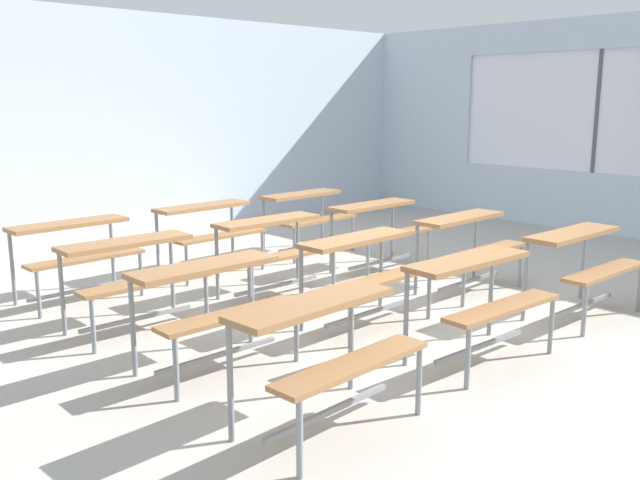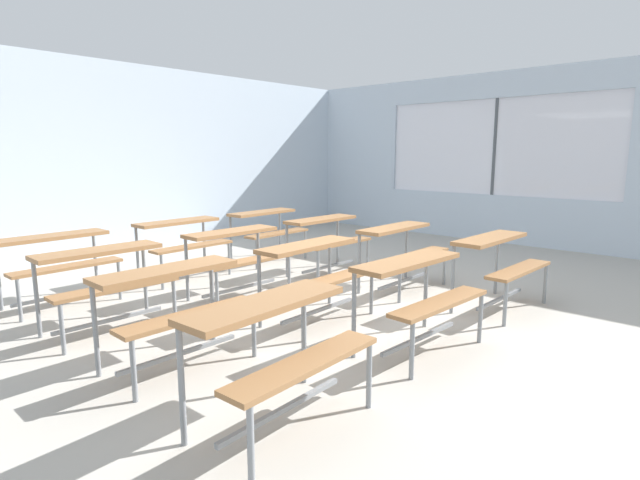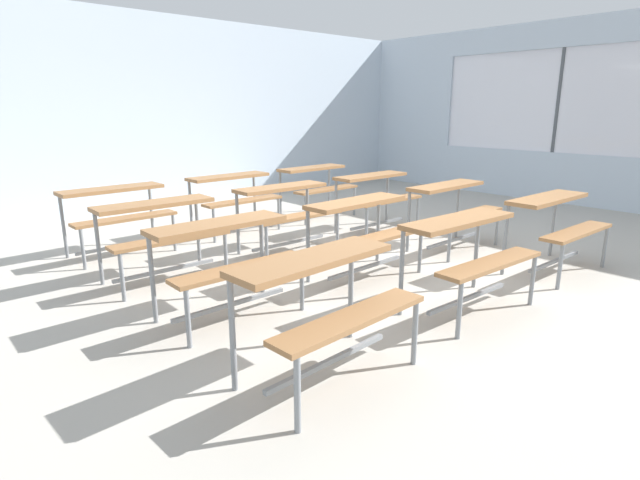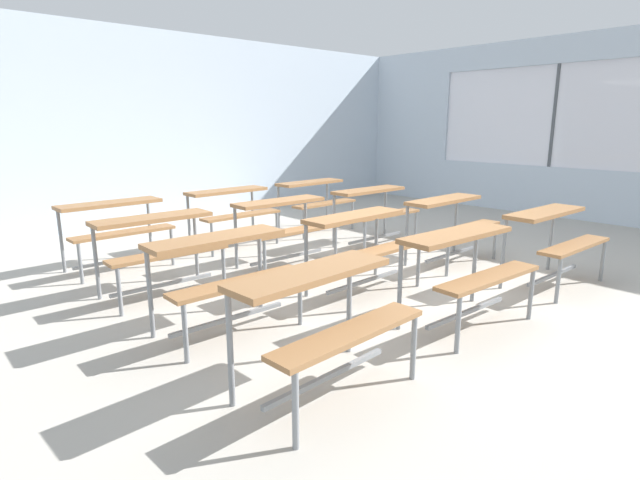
# 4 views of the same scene
# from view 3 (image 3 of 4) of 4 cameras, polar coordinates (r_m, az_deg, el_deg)

# --- Properties ---
(ground) EXTENTS (10.00, 9.00, 0.05)m
(ground) POSITION_cam_3_polar(r_m,az_deg,el_deg) (5.29, 6.83, -3.08)
(ground) COLOR #ADA89E
(wall_back) EXTENTS (10.00, 0.12, 3.00)m
(wall_back) POSITION_cam_3_polar(r_m,az_deg,el_deg) (8.68, -16.36, 13.69)
(wall_back) COLOR silver
(wall_back) RESTS_ON ground
(wall_right) EXTENTS (0.12, 9.00, 3.00)m
(wall_right) POSITION_cam_3_polar(r_m,az_deg,el_deg) (9.35, 29.06, 12.17)
(wall_right) COLOR silver
(wall_right) RESTS_ON ground
(desk_bench_r0c0) EXTENTS (1.12, 0.64, 0.74)m
(desk_bench_r0c0) POSITION_cam_3_polar(r_m,az_deg,el_deg) (2.96, 0.66, -5.60)
(desk_bench_r0c0) COLOR olive
(desk_bench_r0c0) RESTS_ON ground
(desk_bench_r0c1) EXTENTS (1.13, 0.64, 0.74)m
(desk_bench_r0c1) POSITION_cam_3_polar(r_m,az_deg,el_deg) (4.13, 16.65, -0.26)
(desk_bench_r0c1) COLOR olive
(desk_bench_r0c1) RESTS_ON ground
(desk_bench_r0c2) EXTENTS (1.11, 0.62, 0.74)m
(desk_bench_r0c2) POSITION_cam_3_polar(r_m,az_deg,el_deg) (5.46, 25.48, 2.52)
(desk_bench_r0c2) COLOR olive
(desk_bench_r0c2) RESTS_ON ground
(desk_bench_r1c0) EXTENTS (1.10, 0.60, 0.74)m
(desk_bench_r1c0) POSITION_cam_3_polar(r_m,az_deg,el_deg) (3.89, -10.66, -0.78)
(desk_bench_r1c0) COLOR olive
(desk_bench_r1c0) RESTS_ON ground
(desk_bench_r1c1) EXTENTS (1.11, 0.62, 0.74)m
(desk_bench_r1c1) POSITION_cam_3_polar(r_m,az_deg,el_deg) (4.76, 5.11, 2.28)
(desk_bench_r1c1) COLOR olive
(desk_bench_r1c1) RESTS_ON ground
(desk_bench_r1c2) EXTENTS (1.11, 0.60, 0.74)m
(desk_bench_r1c2) POSITION_cam_3_polar(r_m,az_deg,el_deg) (5.95, 15.02, 4.38)
(desk_bench_r1c2) COLOR olive
(desk_bench_r1c2) RESTS_ON ground
(desk_bench_r2c0) EXTENTS (1.11, 0.61, 0.74)m
(desk_bench_r2c0) POSITION_cam_3_polar(r_m,az_deg,el_deg) (4.88, -17.78, 1.95)
(desk_bench_r2c0) COLOR olive
(desk_bench_r2c0) RESTS_ON ground
(desk_bench_r2c1) EXTENTS (1.11, 0.61, 0.74)m
(desk_bench_r2c1) POSITION_cam_3_polar(r_m,az_deg,el_deg) (5.63, -3.80, 4.29)
(desk_bench_r2c1) COLOR olive
(desk_bench_r2c1) RESTS_ON ground
(desk_bench_r2c2) EXTENTS (1.10, 0.60, 0.74)m
(desk_bench_r2c2) POSITION_cam_3_polar(r_m,az_deg,el_deg) (6.62, 6.50, 5.83)
(desk_bench_r2c2) COLOR olive
(desk_bench_r2c2) RESTS_ON ground
(desk_bench_r3c0) EXTENTS (1.11, 0.62, 0.74)m
(desk_bench_r3c0) POSITION_cam_3_polar(r_m,az_deg,el_deg) (5.94, -22.21, 3.77)
(desk_bench_r3c0) COLOR olive
(desk_bench_r3c0) RESTS_ON ground
(desk_bench_r3c1) EXTENTS (1.11, 0.61, 0.74)m
(desk_bench_r3c1) POSITION_cam_3_polar(r_m,az_deg,el_deg) (6.63, -9.83, 5.71)
(desk_bench_r3c1) COLOR olive
(desk_bench_r3c1) RESTS_ON ground
(desk_bench_r3c2) EXTENTS (1.12, 0.62, 0.74)m
(desk_bench_r3c2) POSITION_cam_3_polar(r_m,az_deg,el_deg) (7.45, -0.36, 6.93)
(desk_bench_r3c2) COLOR olive
(desk_bench_r3c2) RESTS_ON ground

